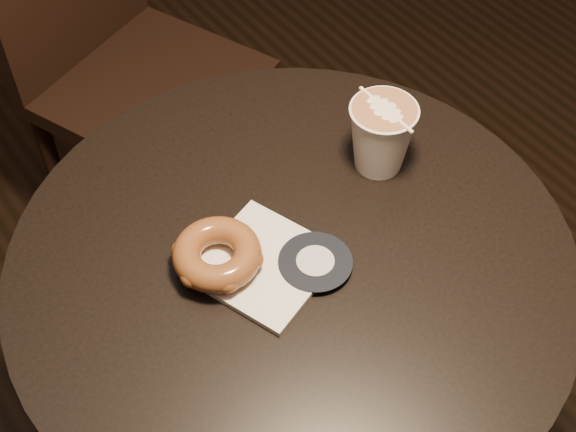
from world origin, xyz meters
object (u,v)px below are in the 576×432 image
(pastry_bag, at_px, (265,264))
(latte_cup, at_px, (381,137))
(doughnut, at_px, (217,254))
(chair, at_px, (108,29))
(cafe_table, at_px, (292,340))

(pastry_bag, bearing_deg, latte_cup, -6.86)
(pastry_bag, distance_m, doughnut, 0.06)
(doughnut, xyz_separation_m, latte_cup, (0.27, 0.02, 0.02))
(chair, relative_size, latte_cup, 9.90)
(chair, bearing_deg, latte_cup, -107.13)
(doughnut, distance_m, latte_cup, 0.27)
(cafe_table, bearing_deg, doughnut, 155.27)
(cafe_table, height_order, doughnut, doughnut)
(cafe_table, height_order, pastry_bag, pastry_bag)
(pastry_bag, bearing_deg, doughnut, 124.83)
(cafe_table, distance_m, chair, 0.79)
(doughnut, relative_size, latte_cup, 1.08)
(pastry_bag, relative_size, doughnut, 1.33)
(chair, distance_m, pastry_bag, 0.82)
(chair, bearing_deg, cafe_table, -120.78)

